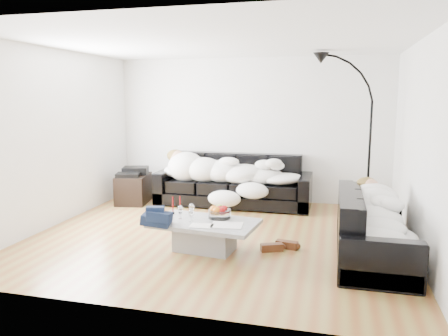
% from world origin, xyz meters
% --- Properties ---
extents(ground, '(5.00, 5.00, 0.00)m').
position_xyz_m(ground, '(0.00, 0.00, 0.00)').
color(ground, '#975A2D').
rests_on(ground, ground).
extents(wall_back, '(5.00, 0.02, 2.60)m').
position_xyz_m(wall_back, '(0.00, 2.25, 1.30)').
color(wall_back, silver).
rests_on(wall_back, ground).
extents(wall_left, '(0.02, 4.50, 2.60)m').
position_xyz_m(wall_left, '(-2.50, 0.00, 1.30)').
color(wall_left, silver).
rests_on(wall_left, ground).
extents(wall_right, '(0.02, 4.50, 2.60)m').
position_xyz_m(wall_right, '(2.50, 0.00, 1.30)').
color(wall_right, silver).
rests_on(wall_right, ground).
extents(ceiling, '(5.00, 5.00, 0.00)m').
position_xyz_m(ceiling, '(0.00, 0.00, 2.60)').
color(ceiling, white).
rests_on(ceiling, ground).
extents(sofa_back, '(2.70, 0.94, 0.88)m').
position_xyz_m(sofa_back, '(-0.20, 1.76, 0.44)').
color(sofa_back, black).
rests_on(sofa_back, ground).
extents(sofa_right, '(0.83, 1.93, 0.78)m').
position_xyz_m(sofa_right, '(2.00, -0.38, 0.39)').
color(sofa_right, black).
rests_on(sofa_right, ground).
extents(sleeper_back, '(2.29, 0.79, 0.46)m').
position_xyz_m(sleeper_back, '(-0.20, 1.71, 0.65)').
color(sleeper_back, white).
rests_on(sleeper_back, sofa_back).
extents(sleeper_right, '(0.70, 1.66, 0.41)m').
position_xyz_m(sleeper_right, '(2.00, -0.38, 0.62)').
color(sleeper_right, white).
rests_on(sleeper_right, sofa_right).
extents(teal_cushion, '(0.42, 0.38, 0.20)m').
position_xyz_m(teal_cushion, '(1.94, 0.22, 0.72)').
color(teal_cushion, '#0D5C4E').
rests_on(teal_cushion, sofa_right).
extents(coffee_table, '(1.37, 0.89, 0.38)m').
position_xyz_m(coffee_table, '(-0.01, -0.62, 0.19)').
color(coffee_table, '#939699').
rests_on(coffee_table, ground).
extents(fruit_bowl, '(0.29, 0.29, 0.18)m').
position_xyz_m(fruit_bowl, '(0.13, -0.44, 0.46)').
color(fruit_bowl, white).
rests_on(fruit_bowl, coffee_table).
extents(wine_glass_a, '(0.08, 0.08, 0.17)m').
position_xyz_m(wine_glass_a, '(-0.24, -0.46, 0.46)').
color(wine_glass_a, white).
rests_on(wine_glass_a, coffee_table).
extents(wine_glass_b, '(0.08, 0.08, 0.16)m').
position_xyz_m(wine_glass_b, '(-0.35, -0.58, 0.46)').
color(wine_glass_b, white).
rests_on(wine_glass_b, coffee_table).
extents(wine_glass_c, '(0.07, 0.07, 0.16)m').
position_xyz_m(wine_glass_c, '(-0.17, -0.68, 0.45)').
color(wine_glass_c, white).
rests_on(wine_glass_c, coffee_table).
extents(candle_left, '(0.05, 0.05, 0.23)m').
position_xyz_m(candle_left, '(-0.52, -0.39, 0.49)').
color(candle_left, maroon).
rests_on(candle_left, coffee_table).
extents(candle_right, '(0.04, 0.04, 0.22)m').
position_xyz_m(candle_right, '(-0.44, -0.33, 0.49)').
color(candle_right, maroon).
rests_on(candle_right, coffee_table).
extents(newspaper_a, '(0.40, 0.32, 0.01)m').
position_xyz_m(newspaper_a, '(0.29, -0.72, 0.38)').
color(newspaper_a, silver).
rests_on(newspaper_a, coffee_table).
extents(newspaper_b, '(0.29, 0.21, 0.01)m').
position_xyz_m(newspaper_b, '(0.01, -0.82, 0.38)').
color(newspaper_b, silver).
rests_on(newspaper_b, coffee_table).
extents(navy_jacket, '(0.39, 0.33, 0.18)m').
position_xyz_m(navy_jacket, '(-0.53, -0.90, 0.55)').
color(navy_jacket, black).
rests_on(navy_jacket, coffee_table).
extents(shoes, '(0.53, 0.43, 0.11)m').
position_xyz_m(shoes, '(0.88, -0.38, 0.05)').
color(shoes, '#472311').
rests_on(shoes, ground).
extents(av_cabinet, '(0.63, 0.82, 0.51)m').
position_xyz_m(av_cabinet, '(-1.99, 1.47, 0.25)').
color(av_cabinet, black).
rests_on(av_cabinet, ground).
extents(stereo, '(0.52, 0.45, 0.13)m').
position_xyz_m(stereo, '(-1.99, 1.47, 0.57)').
color(stereo, black).
rests_on(stereo, av_cabinet).
extents(floor_lamp, '(0.88, 0.55, 2.25)m').
position_xyz_m(floor_lamp, '(2.03, 1.34, 1.13)').
color(floor_lamp, black).
rests_on(floor_lamp, ground).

